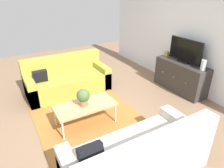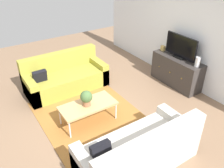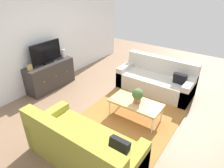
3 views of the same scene
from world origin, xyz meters
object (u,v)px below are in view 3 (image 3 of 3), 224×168
at_px(tv_console, 50,75).
at_px(mantel_clock, 30,68).
at_px(glass_vase, 63,53).
at_px(flat_screen_tv, 46,53).
at_px(coffee_table, 136,103).
at_px(potted_plant, 138,95).
at_px(couch_right_side, 157,80).
at_px(couch_left_side, 81,149).

bearing_deg(tv_console, mantel_clock, 180.00).
distance_m(tv_console, glass_vase, 0.71).
xyz_separation_m(flat_screen_tv, mantel_clock, (-0.54, -0.02, -0.21)).
xyz_separation_m(coffee_table, mantel_clock, (-0.65, 2.52, 0.39)).
xyz_separation_m(potted_plant, glass_vase, (0.41, 2.55, 0.23)).
bearing_deg(flat_screen_tv, tv_console, -90.00).
bearing_deg(flat_screen_tv, coffee_table, -87.45).
bearing_deg(glass_vase, flat_screen_tv, 177.86).
bearing_deg(flat_screen_tv, couch_right_side, -57.56).
relative_size(couch_left_side, glass_vase, 8.51).
distance_m(tv_console, flat_screen_tv, 0.63).
xyz_separation_m(flat_screen_tv, glass_vase, (0.54, -0.02, -0.16)).
xyz_separation_m(couch_left_side, flat_screen_tv, (1.35, 2.39, 0.70)).
bearing_deg(potted_plant, glass_vase, 80.81).
relative_size(couch_left_side, coffee_table, 1.77).
bearing_deg(glass_vase, tv_console, -180.00).
height_order(potted_plant, mantel_clock, mantel_clock).
relative_size(couch_right_side, tv_console, 1.45).
relative_size(coffee_table, potted_plant, 3.45).
relative_size(coffee_table, tv_console, 0.82).
bearing_deg(couch_left_side, tv_console, 60.33).
bearing_deg(couch_left_side, mantel_clock, 71.02).
bearing_deg(mantel_clock, couch_right_side, -49.08).
xyz_separation_m(couch_right_side, glass_vase, (-0.99, 2.37, 0.54)).
bearing_deg(glass_vase, mantel_clock, 180.00).
xyz_separation_m(tv_console, mantel_clock, (-0.54, 0.00, 0.42)).
bearing_deg(coffee_table, flat_screen_tv, 92.55).
xyz_separation_m(couch_left_side, coffee_table, (1.47, -0.15, 0.10)).
bearing_deg(mantel_clock, flat_screen_tv, 2.14).
bearing_deg(tv_console, flat_screen_tv, 90.00).
bearing_deg(coffee_table, mantel_clock, 104.44).
distance_m(couch_right_side, coffee_table, 1.42).
height_order(glass_vase, mantel_clock, glass_vase).
bearing_deg(mantel_clock, coffee_table, -75.56).
distance_m(coffee_table, potted_plant, 0.21).
bearing_deg(coffee_table, glass_vase, 80.47).
relative_size(tv_console, flat_screen_tv, 1.50).
bearing_deg(couch_left_side, glass_vase, 51.50).
bearing_deg(flat_screen_tv, potted_plant, -87.24).
bearing_deg(potted_plant, couch_left_side, 173.28).
relative_size(couch_left_side, tv_console, 1.45).
bearing_deg(potted_plant, couch_right_side, 7.10).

